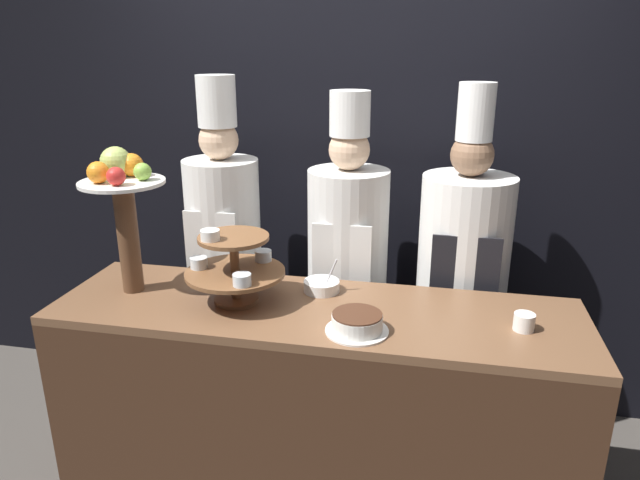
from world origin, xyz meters
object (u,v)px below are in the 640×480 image
tiered_stand (234,265)px  serving_bowl_far (322,286)px  fruit_pedestal (123,197)px  cake_round (357,323)px  chef_center_left (347,257)px  chef_left (224,243)px  cup_white (524,322)px  chef_center_right (462,268)px

tiered_stand → serving_bowl_far: tiered_stand is taller
fruit_pedestal → tiered_stand: bearing=-4.6°
cake_round → chef_center_left: (-0.15, 0.73, -0.02)m
cake_round → chef_center_left: 0.75m
tiered_stand → serving_bowl_far: bearing=28.1°
tiered_stand → fruit_pedestal: size_ratio=0.67×
tiered_stand → chef_left: size_ratio=0.22×
serving_bowl_far → chef_center_left: chef_center_left is taller
cake_round → cup_white: (0.59, 0.14, -0.00)m
cake_round → serving_bowl_far: serving_bowl_far is taller
tiered_stand → cup_white: tiered_stand is taller
chef_left → tiered_stand: bearing=-65.3°
fruit_pedestal → chef_center_left: size_ratio=0.34×
chef_center_left → chef_left: bearing=180.0°
fruit_pedestal → chef_center_left: bearing=32.5°
cake_round → chef_center_right: size_ratio=0.13×
fruit_pedestal → cup_white: 1.63m
chef_left → chef_center_right: bearing=-0.0°
chef_center_left → cup_white: bearing=-38.7°
chef_left → chef_center_left: 0.63m
chef_center_left → serving_bowl_far: bearing=-96.5°
cup_white → serving_bowl_far: size_ratio=0.50×
chef_center_right → tiered_stand: bearing=-147.8°
fruit_pedestal → cake_round: fruit_pedestal is taller
fruit_pedestal → serving_bowl_far: fruit_pedestal is taller
cake_round → chef_left: bearing=136.9°
fruit_pedestal → cake_round: size_ratio=2.58×
chef_center_right → chef_center_left: bearing=180.0°
fruit_pedestal → chef_center_right: chef_center_right is taller
chef_left → chef_center_right: (1.18, -0.00, -0.05)m
fruit_pedestal → chef_center_left: 1.07m
serving_bowl_far → chef_left: (-0.59, 0.40, 0.02)m
tiered_stand → serving_bowl_far: size_ratio=2.64×
tiered_stand → chef_center_left: (0.37, 0.57, -0.15)m
serving_bowl_far → chef_center_right: (0.59, 0.40, -0.03)m
serving_bowl_far → chef_center_left: bearing=83.5°
tiered_stand → chef_center_left: size_ratio=0.23×
cake_round → chef_left: size_ratio=0.13×
chef_left → serving_bowl_far: bearing=-34.6°
cake_round → cup_white: 0.61m
cake_round → cup_white: size_ratio=3.04×
fruit_pedestal → serving_bowl_far: (0.80, 0.13, -0.38)m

